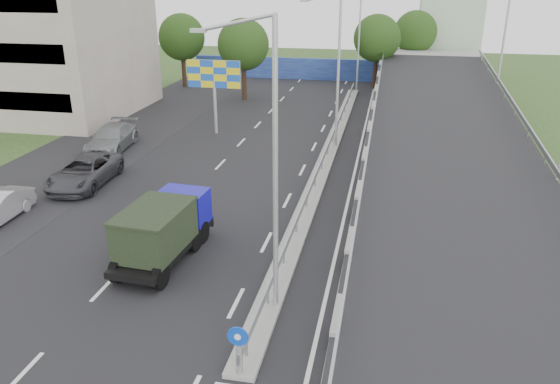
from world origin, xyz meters
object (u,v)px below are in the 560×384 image
(billboard, at_px, (214,78))
(parked_car_d, at_px, (112,138))
(lamp_post_near, at_px, (270,156))
(church, at_px, (449,28))
(sign_bollard, at_px, (239,350))
(lamp_post_mid, at_px, (336,64))
(dump_truck, at_px, (164,228))
(parked_car_c, at_px, (84,172))
(lamp_post_far, at_px, (357,34))

(billboard, distance_m, parked_car_d, 8.54)
(lamp_post_near, distance_m, church, 54.90)
(sign_bollard, relative_size, church, 0.12)
(lamp_post_mid, bearing_deg, dump_truck, -106.81)
(billboard, relative_size, parked_car_d, 0.96)
(parked_car_d, bearing_deg, lamp_post_near, -54.63)
(lamp_post_mid, bearing_deg, parked_car_c, -142.88)
(billboard, height_order, dump_truck, billboard)
(parked_car_d, bearing_deg, billboard, 36.18)
(parked_car_c, height_order, parked_car_d, parked_car_d)
(lamp_post_far, xyz_separation_m, dump_truck, (-5.20, -37.21, -4.38))
(dump_truck, distance_m, parked_car_c, 10.78)
(church, bearing_deg, dump_truck, -106.42)
(parked_car_d, bearing_deg, church, 50.02)
(parked_car_c, bearing_deg, lamp_post_near, -40.87)
(lamp_post_near, relative_size, billboard, 1.83)
(lamp_post_near, height_order, dump_truck, lamp_post_near)
(sign_bollard, distance_m, lamp_post_far, 44.08)
(lamp_post_far, bearing_deg, sign_bollard, -90.14)
(church, bearing_deg, lamp_post_near, -100.38)
(sign_bollard, bearing_deg, billboard, 109.21)
(lamp_post_far, relative_size, parked_car_c, 1.75)
(lamp_post_mid, height_order, parked_car_d, lamp_post_mid)
(billboard, xyz_separation_m, dump_truck, (3.91, -19.21, -2.76))
(lamp_post_mid, distance_m, parked_car_c, 17.23)
(church, relative_size, billboard, 2.51)
(billboard, xyz_separation_m, parked_car_d, (-5.79, -5.31, -3.36))
(church, bearing_deg, billboard, -120.70)
(sign_bollard, xyz_separation_m, church, (10.00, 57.83, 4.28))
(sign_bollard, relative_size, lamp_post_far, 0.17)
(dump_truck, relative_size, parked_car_d, 1.05)
(lamp_post_near, relative_size, parked_car_d, 1.77)
(parked_car_c, bearing_deg, lamp_post_mid, 33.66)
(dump_truck, bearing_deg, church, 77.61)
(church, xyz_separation_m, parked_car_c, (-23.03, -43.95, -4.51))
(church, distance_m, dump_truck, 53.53)
(sign_bollard, height_order, parked_car_c, sign_bollard)
(lamp_post_far, bearing_deg, church, 54.76)
(lamp_post_near, relative_size, lamp_post_mid, 1.00)
(lamp_post_far, xyz_separation_m, church, (9.89, 14.00, -0.50))
(parked_car_c, bearing_deg, sign_bollard, -50.26)
(lamp_post_near, height_order, lamp_post_mid, same)
(church, bearing_deg, lamp_post_mid, -106.22)
(church, xyz_separation_m, billboard, (-19.00, -32.00, -1.12))
(sign_bollard, height_order, lamp_post_mid, lamp_post_mid)
(lamp_post_near, bearing_deg, billboard, 112.49)
(church, relative_size, dump_truck, 2.31)
(billboard, distance_m, parked_car_c, 13.06)
(sign_bollard, distance_m, parked_car_c, 19.04)
(billboard, bearing_deg, church, 59.30)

